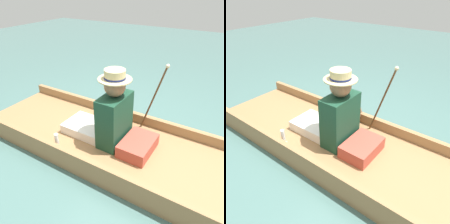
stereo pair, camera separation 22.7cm
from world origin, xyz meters
TOP-DOWN VIEW (x-y plane):
  - ground_plane at (0.00, 0.00)m, footprint 16.00×16.00m
  - punt_boat at (0.00, 0.00)m, footprint 1.05×3.39m
  - seat_cushion at (-0.01, -0.28)m, footprint 0.43×0.30m
  - seated_person at (0.00, 0.10)m, footprint 0.42×0.79m
  - teddy_bear at (0.38, 0.09)m, footprint 0.29×0.17m
  - wine_glass at (-0.41, 0.48)m, footprint 0.07×0.07m
  - walking_cane at (0.42, -0.26)m, footprint 0.04×0.27m

SIDE VIEW (x-z plane):
  - ground_plane at x=0.00m, z-range 0.00..0.00m
  - punt_boat at x=0.00m, z-range -0.05..0.21m
  - seat_cushion at x=-0.01m, z-range 0.13..0.27m
  - wine_glass at x=-0.41m, z-range 0.15..0.32m
  - teddy_bear at x=0.38m, z-range 0.12..0.53m
  - seated_person at x=0.00m, z-range 0.02..0.85m
  - walking_cane at x=0.42m, z-range 0.20..1.03m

